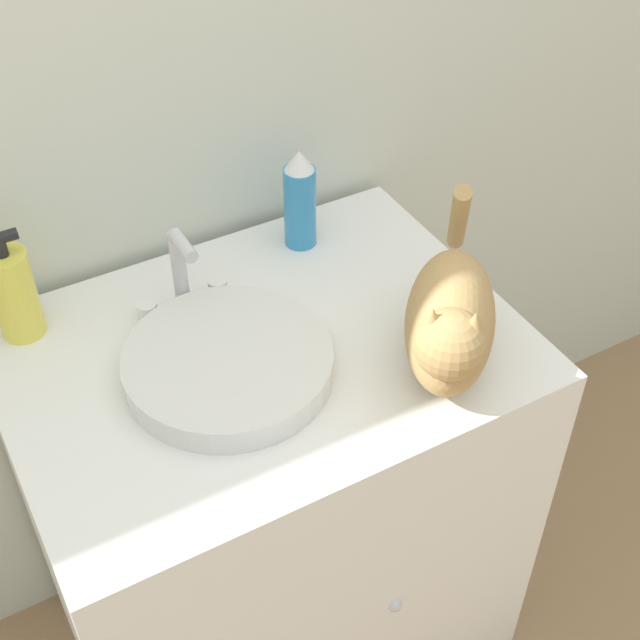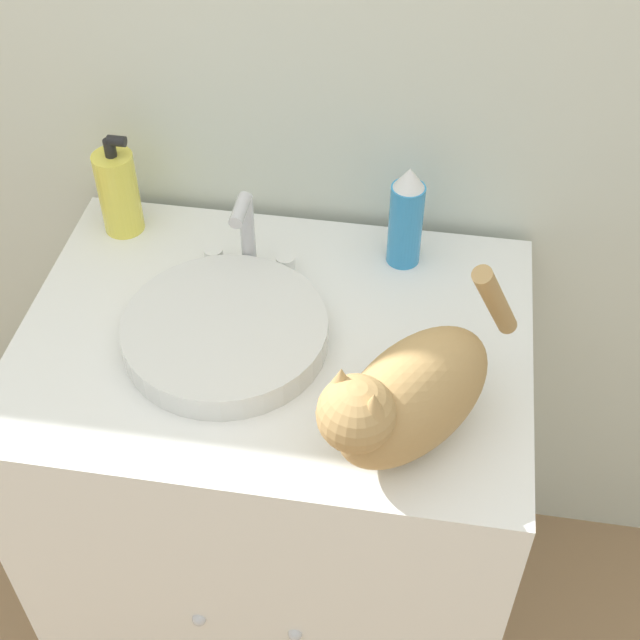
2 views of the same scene
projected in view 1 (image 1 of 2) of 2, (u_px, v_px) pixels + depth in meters
name	position (u px, v px, depth m)	size (l,w,h in m)	color
wall_back	(149.00, 14.00, 1.33)	(6.00, 0.05, 2.50)	silver
vanity_cabinet	(272.00, 511.00, 1.66)	(0.80, 0.60, 0.84)	white
sink_basin	(228.00, 364.00, 1.32)	(0.31, 0.31, 0.04)	silver
faucet	(182.00, 279.00, 1.40)	(0.15, 0.08, 0.16)	silver
cat	(450.00, 322.00, 1.28)	(0.28, 0.33, 0.25)	tan
soap_bottle	(14.00, 293.00, 1.36)	(0.07, 0.07, 0.19)	#EADB4C
spray_bottle	(300.00, 200.00, 1.52)	(0.06, 0.06, 0.19)	#338CCC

